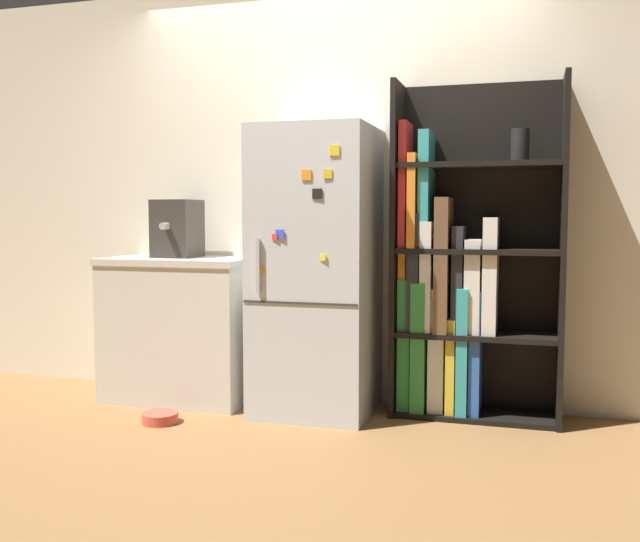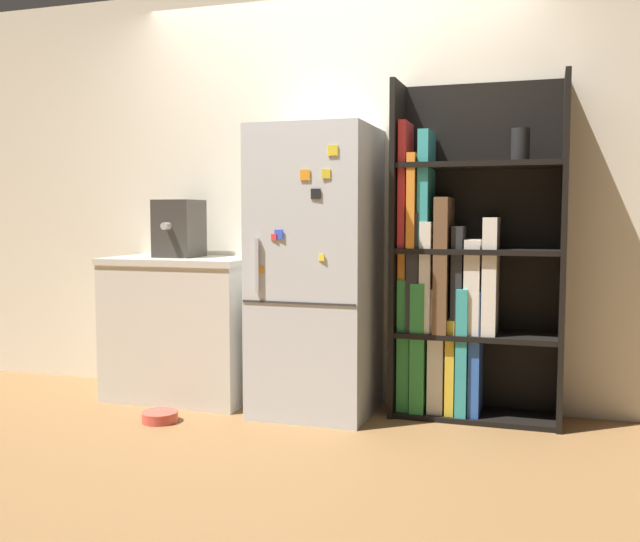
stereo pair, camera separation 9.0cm
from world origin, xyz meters
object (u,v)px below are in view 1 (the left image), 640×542
Objects in this scene: refrigerator at (316,271)px; espresso_machine at (177,229)px; bookshelf at (456,281)px; pet_bowl at (160,417)px.

espresso_machine is at bearing 175.51° from refrigerator.
bookshelf is 1.75m from espresso_machine.
refrigerator is 0.97m from espresso_machine.
pet_bowl is at bearing -157.34° from bookshelf.
bookshelf is at bearing 2.98° from espresso_machine.
pet_bowl is (-1.55, -0.65, -0.75)m from bookshelf.
refrigerator is 4.62× the size of espresso_machine.
pet_bowl is at bearing -147.58° from refrigerator.
bookshelf is at bearing 22.66° from pet_bowl.
espresso_machine is at bearing -177.02° from bookshelf.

